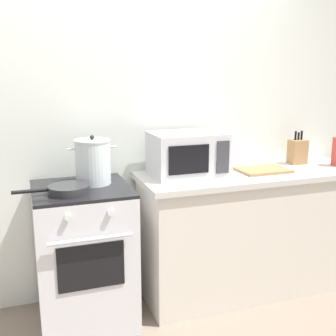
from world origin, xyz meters
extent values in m
cube|color=silver|center=(0.30, 0.97, 1.25)|extent=(4.40, 0.10, 2.50)
cube|color=beige|center=(0.90, 0.62, 0.44)|extent=(1.64, 0.56, 0.88)
cube|color=beige|center=(0.90, 0.62, 0.90)|extent=(1.70, 0.60, 0.04)
cube|color=silver|center=(-0.35, 0.60, 0.45)|extent=(0.60, 0.60, 0.90)
cube|color=black|center=(-0.35, 0.60, 0.91)|extent=(0.60, 0.60, 0.02)
cube|color=black|center=(-0.35, 0.30, 0.52)|extent=(0.39, 0.01, 0.28)
cylinder|color=silver|center=(-0.35, 0.27, 0.70)|extent=(0.48, 0.02, 0.02)
cylinder|color=silver|center=(-0.47, 0.29, 0.84)|extent=(0.04, 0.02, 0.04)
cylinder|color=silver|center=(-0.23, 0.29, 0.84)|extent=(0.04, 0.02, 0.04)
cylinder|color=silver|center=(-0.26, 0.66, 1.06)|extent=(0.22, 0.22, 0.28)
cylinder|color=silver|center=(-0.26, 0.66, 1.20)|extent=(0.23, 0.23, 0.01)
sphere|color=black|center=(-0.26, 0.66, 1.22)|extent=(0.03, 0.03, 0.03)
cylinder|color=silver|center=(-0.39, 0.66, 1.15)|extent=(0.05, 0.01, 0.01)
cylinder|color=silver|center=(-0.13, 0.66, 1.15)|extent=(0.05, 0.01, 0.01)
cylinder|color=#28282B|center=(-0.43, 0.48, 0.95)|extent=(0.25, 0.25, 0.05)
cylinder|color=black|center=(-0.66, 0.48, 0.96)|extent=(0.20, 0.02, 0.02)
cube|color=silver|center=(0.40, 0.68, 1.07)|extent=(0.50, 0.36, 0.30)
cube|color=black|center=(0.34, 0.50, 1.07)|extent=(0.28, 0.01, 0.19)
cube|color=#38383D|center=(0.58, 0.50, 1.07)|extent=(0.09, 0.01, 0.22)
cube|color=#997047|center=(0.96, 0.60, 0.93)|extent=(0.36, 0.26, 0.02)
cube|color=#997047|center=(1.36, 0.74, 1.02)|extent=(0.13, 0.10, 0.19)
cylinder|color=black|center=(1.33, 0.74, 1.14)|extent=(0.02, 0.02, 0.07)
cylinder|color=black|center=(1.36, 0.74, 1.14)|extent=(0.02, 0.02, 0.06)
cylinder|color=black|center=(1.38, 0.74, 1.14)|extent=(0.02, 0.02, 0.07)
camera|label=1|loc=(-0.67, -1.97, 1.63)|focal=44.79mm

